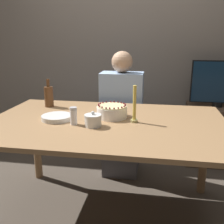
% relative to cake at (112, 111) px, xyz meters
% --- Properties ---
extents(ground_plane, '(12.00, 12.00, 0.00)m').
position_rel_cake_xyz_m(ground_plane, '(-0.03, -0.09, -0.82)').
color(ground_plane, '#4C4238').
extents(wall_behind, '(8.00, 0.05, 2.60)m').
position_rel_cake_xyz_m(wall_behind, '(-0.03, 1.31, 0.48)').
color(wall_behind, slate).
rests_on(wall_behind, ground_plane).
extents(dining_table, '(1.66, 1.06, 0.77)m').
position_rel_cake_xyz_m(dining_table, '(-0.03, -0.09, -0.14)').
color(dining_table, '#936D47').
rests_on(dining_table, ground_plane).
extents(cake, '(0.22, 0.22, 0.10)m').
position_rel_cake_xyz_m(cake, '(0.00, 0.00, 0.00)').
color(cake, white).
rests_on(cake, dining_table).
extents(sugar_bowl, '(0.11, 0.11, 0.10)m').
position_rel_cake_xyz_m(sugar_bowl, '(-0.09, -0.22, -0.00)').
color(sugar_bowl, silver).
rests_on(sugar_bowl, dining_table).
extents(sugar_shaker, '(0.05, 0.05, 0.12)m').
position_rel_cake_xyz_m(sugar_shaker, '(-0.22, -0.20, 0.02)').
color(sugar_shaker, white).
rests_on(sugar_shaker, dining_table).
extents(plate_stack, '(0.22, 0.22, 0.03)m').
position_rel_cake_xyz_m(plate_stack, '(-0.38, -0.12, -0.03)').
color(plate_stack, silver).
rests_on(plate_stack, dining_table).
extents(candle, '(0.05, 0.05, 0.25)m').
position_rel_cake_xyz_m(candle, '(0.17, -0.08, 0.06)').
color(candle, tan).
rests_on(candle, dining_table).
extents(bottle, '(0.07, 0.07, 0.23)m').
position_rel_cake_xyz_m(bottle, '(-0.57, 0.22, 0.04)').
color(bottle, brown).
rests_on(bottle, dining_table).
extents(person_man_blue_shirt, '(0.40, 0.34, 1.21)m').
position_rel_cake_xyz_m(person_man_blue_shirt, '(-0.01, 0.64, -0.29)').
color(person_man_blue_shirt, '#595960').
rests_on(person_man_blue_shirt, ground_plane).
extents(side_cabinet, '(0.60, 0.44, 0.63)m').
position_rel_cake_xyz_m(side_cabinet, '(0.96, 1.04, -0.51)').
color(side_cabinet, '#4C3828').
rests_on(side_cabinet, ground_plane).
extents(tv_monitor, '(0.58, 0.10, 0.48)m').
position_rel_cake_xyz_m(tv_monitor, '(0.96, 1.04, 0.06)').
color(tv_monitor, black).
rests_on(tv_monitor, side_cabinet).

